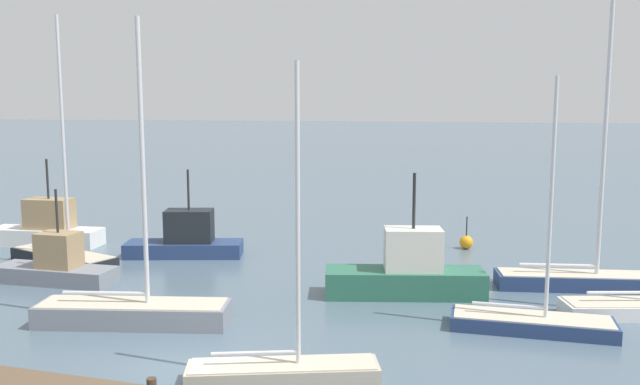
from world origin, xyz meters
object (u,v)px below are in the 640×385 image
at_px(sailboat_4, 583,273).
at_px(channel_buoy_1, 466,242).
at_px(fishing_boat_0, 56,266).
at_px(sailboat_6, 133,309).
at_px(fishing_boat_1, 47,229).
at_px(sailboat_3, 63,254).
at_px(sailboat_0, 283,368).
at_px(fishing_boat_2, 407,273).
at_px(sailboat_1, 532,320).
at_px(fishing_boat_3, 186,239).

relative_size(sailboat_4, channel_buoy_1, 7.86).
bearing_deg(fishing_boat_0, sailboat_6, -33.82).
distance_m(sailboat_4, fishing_boat_1, 26.53).
relative_size(sailboat_3, fishing_boat_1, 1.84).
height_order(sailboat_0, sailboat_6, sailboat_6).
bearing_deg(sailboat_4, fishing_boat_2, -167.13).
distance_m(sailboat_0, sailboat_1, 8.89).
bearing_deg(sailboat_0, sailboat_1, 22.44).
relative_size(sailboat_0, sailboat_4, 0.63).
bearing_deg(fishing_boat_1, fishing_boat_2, -18.15).
distance_m(sailboat_1, fishing_boat_2, 5.37).
relative_size(sailboat_1, fishing_boat_3, 1.39).
relative_size(sailboat_0, sailboat_6, 0.83).
height_order(sailboat_3, fishing_boat_3, sailboat_3).
bearing_deg(fishing_boat_2, sailboat_0, -117.20).
bearing_deg(fishing_boat_0, sailboat_0, -30.42).
distance_m(sailboat_4, fishing_boat_3, 18.20).
xyz_separation_m(fishing_boat_2, fishing_boat_3, (-11.45, 3.69, -0.09)).
bearing_deg(channel_buoy_1, sailboat_1, -77.06).
distance_m(fishing_boat_0, fishing_boat_3, 6.56).
distance_m(sailboat_1, fishing_boat_1, 25.23).
distance_m(sailboat_0, fishing_boat_3, 15.66).
bearing_deg(fishing_boat_0, sailboat_1, -4.14).
xyz_separation_m(fishing_boat_1, fishing_boat_3, (8.33, -0.23, -0.06)).
bearing_deg(sailboat_1, fishing_boat_0, 176.30).
height_order(sailboat_3, sailboat_4, sailboat_4).
xyz_separation_m(sailboat_3, fishing_boat_1, (-3.66, 3.44, 0.38)).
height_order(sailboat_4, sailboat_6, sailboat_4).
bearing_deg(fishing_boat_3, sailboat_4, -18.95).
bearing_deg(fishing_boat_0, fishing_boat_2, 6.43).
height_order(sailboat_6, channel_buoy_1, sailboat_6).
distance_m(sailboat_0, sailboat_6, 7.06).
bearing_deg(fishing_boat_0, sailboat_3, 120.83).
bearing_deg(channel_buoy_1, sailboat_6, -124.33).
bearing_deg(sailboat_0, sailboat_3, 126.63).
relative_size(fishing_boat_1, channel_buoy_1, 3.63).
bearing_deg(fishing_boat_3, sailboat_3, -162.02).
bearing_deg(sailboat_1, sailboat_0, -139.33).
xyz_separation_m(sailboat_4, fishing_boat_0, (-21.13, -5.09, 0.06)).
height_order(sailboat_6, fishing_boat_1, sailboat_6).
height_order(fishing_boat_0, channel_buoy_1, fishing_boat_0).
relative_size(sailboat_0, channel_buoy_1, 4.99).
relative_size(fishing_boat_0, fishing_boat_3, 0.88).
height_order(sailboat_4, fishing_boat_2, sailboat_4).
xyz_separation_m(sailboat_1, fishing_boat_0, (-18.93, 0.66, 0.34)).
height_order(fishing_boat_0, fishing_boat_1, fishing_boat_1).
distance_m(sailboat_0, fishing_boat_2, 9.07).
bearing_deg(channel_buoy_1, fishing_boat_0, -145.10).
bearing_deg(sailboat_6, sailboat_4, 17.02).
height_order(sailboat_1, sailboat_3, sailboat_3).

